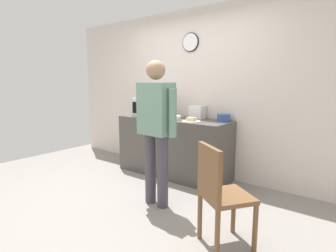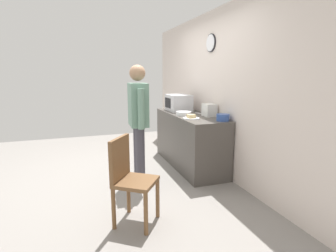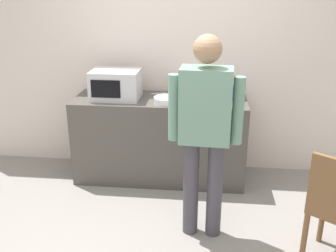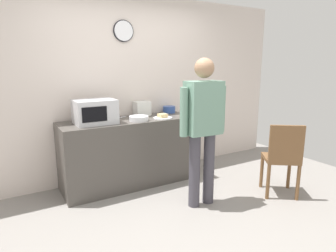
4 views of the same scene
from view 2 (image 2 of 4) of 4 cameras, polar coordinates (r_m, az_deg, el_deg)
ground_plane at (r=4.32m, az=-10.02°, el=-10.58°), size 6.00×6.00×0.00m
back_wall at (r=4.54m, az=9.91°, el=7.39°), size 5.40×0.13×2.60m
kitchen_counter at (r=4.63m, az=4.60°, el=-3.02°), size 1.82×0.62×0.91m
microwave at (r=4.93m, az=2.28°, el=5.03°), size 0.50×0.39×0.30m
sandwich_plate at (r=4.08m, az=5.04°, el=1.85°), size 0.26×0.26×0.07m
salad_bowl at (r=3.96m, az=11.73°, el=1.81°), size 0.19×0.19×0.10m
cereal_bowl at (r=4.40m, az=3.38°, el=2.72°), size 0.26×0.26×0.06m
toaster at (r=4.35m, az=8.92°, el=3.41°), size 0.22×0.18×0.20m
fork_utensil at (r=4.65m, az=6.65°, el=2.77°), size 0.17×0.07×0.01m
spoon_utensil at (r=5.20m, az=4.60°, el=3.69°), size 0.14×0.13×0.01m
person_standing at (r=3.76m, az=-6.42°, el=2.15°), size 0.59×0.26×1.71m
wooden_chair at (r=2.88m, az=-8.35°, el=-10.68°), size 0.56×0.56×0.94m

